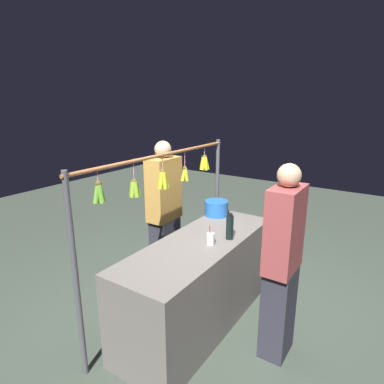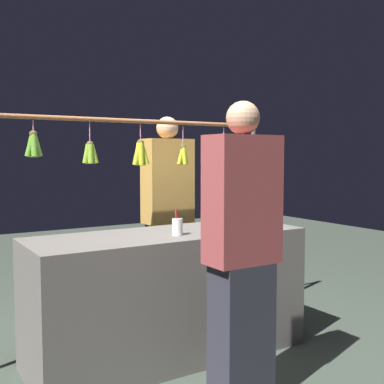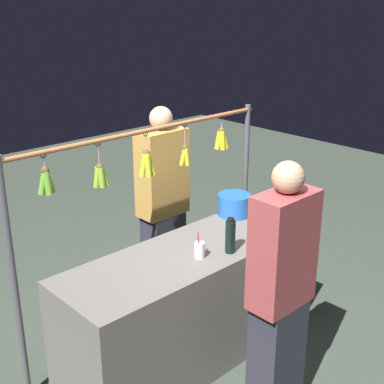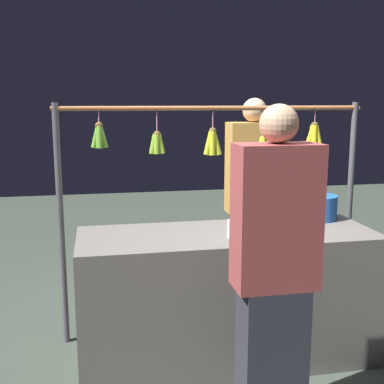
# 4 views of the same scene
# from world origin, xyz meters

# --- Properties ---
(ground_plane) EXTENTS (12.00, 12.00, 0.00)m
(ground_plane) POSITION_xyz_m (0.00, 0.00, 0.00)
(ground_plane) COLOR #3C463B
(market_counter) EXTENTS (1.89, 0.66, 0.85)m
(market_counter) POSITION_xyz_m (0.00, 0.00, 0.43)
(market_counter) COLOR #66605B
(market_counter) RESTS_ON ground
(display_rack) EXTENTS (2.18, 0.11, 1.67)m
(display_rack) POSITION_xyz_m (0.01, -0.41, 1.19)
(display_rack) COLOR #4C4C51
(display_rack) RESTS_ON ground
(water_bottle) EXTENTS (0.07, 0.07, 0.25)m
(water_bottle) POSITION_xyz_m (-0.21, 0.21, 0.98)
(water_bottle) COLOR black
(water_bottle) RESTS_ON market_counter
(blue_bucket) EXTENTS (0.26, 0.26, 0.17)m
(blue_bucket) POSITION_xyz_m (-0.72, -0.22, 0.94)
(blue_bucket) COLOR blue
(blue_bucket) RESTS_ON market_counter
(drink_cup) EXTENTS (0.07, 0.07, 0.18)m
(drink_cup) POSITION_xyz_m (-0.00, 0.12, 0.91)
(drink_cup) COLOR silver
(drink_cup) RESTS_ON market_counter
(vendor_person) EXTENTS (0.40, 0.22, 1.70)m
(vendor_person) POSITION_xyz_m (-0.39, -0.72, 0.84)
(vendor_person) COLOR #2D2D38
(vendor_person) RESTS_ON ground
(customer_person) EXTENTS (0.40, 0.21, 1.67)m
(customer_person) POSITION_xyz_m (-0.02, 0.78, 0.82)
(customer_person) COLOR #2D2D38
(customer_person) RESTS_ON ground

